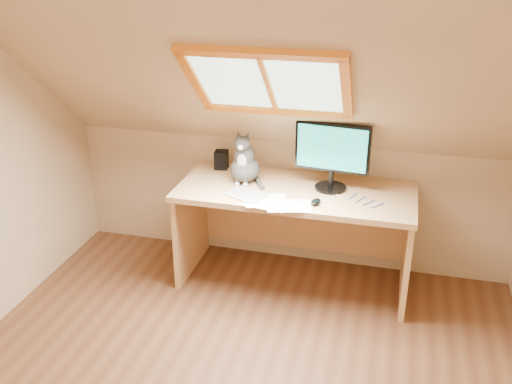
% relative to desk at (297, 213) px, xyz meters
% --- Properties ---
extents(room_shell, '(3.52, 3.52, 2.41)m').
position_rel_desk_xyz_m(room_shell, '(-0.13, -1.54, 0.88)').
color(room_shell, tan).
rests_on(room_shell, ground).
extents(desk, '(1.71, 0.75, 0.78)m').
position_rel_desk_xyz_m(desk, '(0.00, 0.00, 0.00)').
color(desk, tan).
rests_on(desk, ground).
extents(monitor, '(0.54, 0.23, 0.49)m').
position_rel_desk_xyz_m(monitor, '(0.24, -0.02, 0.52)').
color(monitor, black).
rests_on(monitor, desk).
extents(cat, '(0.22, 0.27, 0.40)m').
position_rel_desk_xyz_m(cat, '(-0.40, -0.03, 0.38)').
color(cat, '#494441').
rests_on(cat, desk).
extents(desk_speaker, '(0.11, 0.11, 0.14)m').
position_rel_desk_xyz_m(desk_speaker, '(-0.64, 0.18, 0.31)').
color(desk_speaker, black).
rests_on(desk_speaker, desk).
extents(graphics_tablet, '(0.32, 0.29, 0.01)m').
position_rel_desk_xyz_m(graphics_tablet, '(-0.32, -0.28, 0.24)').
color(graphics_tablet, '#B2B2B7').
rests_on(graphics_tablet, desk).
extents(mouse, '(0.08, 0.12, 0.03)m').
position_rel_desk_xyz_m(mouse, '(0.18, -0.29, 0.25)').
color(mouse, black).
rests_on(mouse, desk).
extents(papers, '(0.35, 0.30, 0.01)m').
position_rel_desk_xyz_m(papers, '(-0.07, -0.33, 0.24)').
color(papers, white).
rests_on(papers, desk).
extents(cables, '(0.51, 0.26, 0.01)m').
position_rel_desk_xyz_m(cables, '(0.41, -0.19, 0.24)').
color(cables, silver).
rests_on(cables, desk).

